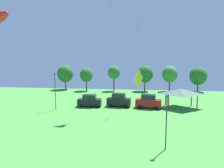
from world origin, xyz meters
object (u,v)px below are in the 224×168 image
Objects in this scene: parked_car_third_from_left at (148,101)px; treeline_tree_1 at (86,75)px; kite_flying_6 at (139,79)px; kite_flying_2 at (138,16)px; treeline_tree_5 at (198,76)px; parked_car_second_from_left at (119,100)px; treeline_tree_0 at (65,74)px; treeline_tree_2 at (114,73)px; light_post_1 at (55,89)px; light_post_0 at (166,119)px; treeline_tree_3 at (145,74)px; treeline_tree_4 at (170,74)px; park_pavilion at (181,91)px; parked_car_leftmost at (90,101)px.

treeline_tree_1 is at bearing 139.11° from parked_car_third_from_left.
kite_flying_2 is at bearing 93.24° from kite_flying_6.
parked_car_second_from_left is at bearing -134.56° from treeline_tree_5.
treeline_tree_0 is at bearing 146.42° from parked_car_third_from_left.
parked_car_third_from_left is at bearing -48.42° from treeline_tree_1.
treeline_tree_5 is (23.58, 1.70, -0.89)m from treeline_tree_2.
kite_flying_6 is 0.47× the size of light_post_1.
light_post_0 is (2.74, -11.57, -2.80)m from kite_flying_6.
treeline_tree_1 is 0.90× the size of treeline_tree_3.
treeline_tree_4 is (9.17, 21.16, -11.74)m from kite_flying_2.
kite_flying_2 is 11.64m from kite_flying_6.
parked_car_third_from_left is at bearing -168.47° from park_pavilion.
treeline_tree_3 reaches higher than light_post_0.
kite_flying_6 reaches higher than treeline_tree_4.
treeline_tree_5 is (17.06, 21.96, -12.24)m from kite_flying_2.
park_pavilion is at bearing 11.33° from light_post_1.
park_pavilion is 0.93× the size of treeline_tree_5.
treeline_tree_1 is at bearing 115.91° from light_post_0.
kite_flying_6 is 11.68m from parked_car_leftmost.
treeline_tree_2 is at bearing -3.82° from treeline_tree_0.
treeline_tree_1 is (-14.39, 19.38, -12.07)m from kite_flying_2.
treeline_tree_0 reaches higher than treeline_tree_5.
treeline_tree_1 reaches higher than light_post_0.
light_post_0 is 0.77× the size of treeline_tree_3.
treeline_tree_2 reaches higher than parked_car_second_from_left.
treeline_tree_3 reaches higher than light_post_1.
park_pavilion is 0.97× the size of treeline_tree_1.
park_pavilion is 21.97m from treeline_tree_5.
parked_car_leftmost is at bearing 29.31° from light_post_1.
parked_car_third_from_left is (11.15, 0.22, 0.10)m from parked_car_leftmost.
parked_car_second_from_left is at bearing -122.15° from treeline_tree_4.
treeline_tree_4 is at bearing 0.93° from treeline_tree_3.
parked_car_second_from_left is at bearing -80.55° from treeline_tree_2.
treeline_tree_5 is at bearing 4.68° from treeline_tree_1.
kite_flying_2 is 0.56× the size of treeline_tree_5.
treeline_tree_1 is at bearing -175.69° from treeline_tree_4.
light_post_0 is 44.92m from treeline_tree_0.
parked_car_second_from_left is 19.70m from treeline_tree_2.
kite_flying_6 is 0.45× the size of treeline_tree_5.
kite_flying_2 is 0.54× the size of treeline_tree_2.
treeline_tree_4 is (0.93, 19.27, 1.78)m from park_pavilion.
parked_car_leftmost is 0.64× the size of treeline_tree_4.
treeline_tree_2 is 15.73m from treeline_tree_4.
park_pavilion is 0.96× the size of light_post_1.
treeline_tree_0 is (-18.03, 20.02, 3.44)m from parked_car_second_from_left.
treeline_tree_1 is (0.05, 22.04, 0.79)m from light_post_1.
kite_flying_6 is 15.05m from light_post_1.
parked_car_leftmost is at bearing -171.33° from parked_car_third_from_left.
treeline_tree_2 is 23.66m from treeline_tree_5.
parked_car_third_from_left is 6.40m from park_pavilion.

